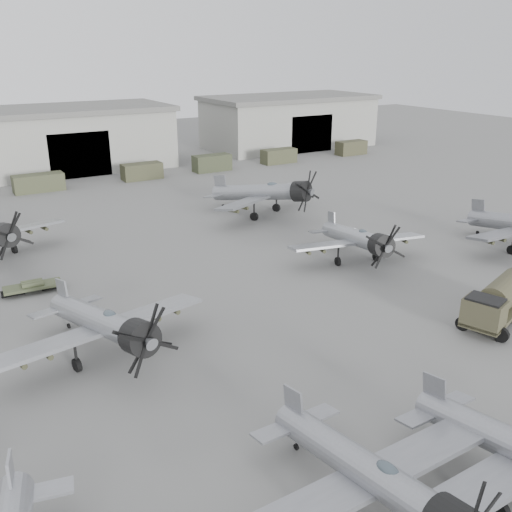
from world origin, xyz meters
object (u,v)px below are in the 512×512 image
Objects in this scene: aircraft_extra_760 at (375,477)px; aircraft_far_1 at (267,193)px; fuel_tanker at (499,299)px; aircraft_mid_2 at (359,239)px; aircraft_mid_1 at (106,324)px.

aircraft_far_1 is at bearing 62.24° from aircraft_extra_760.
aircraft_extra_760 is 19.80m from fuel_tanker.
aircraft_mid_2 is 12.66m from fuel_tanker.
aircraft_mid_2 is 15.60m from aircraft_far_1.
aircraft_far_1 is 1.79× the size of fuel_tanker.
aircraft_far_1 is (0.96, 15.56, 0.40)m from aircraft_mid_2.
aircraft_mid_1 reaches higher than aircraft_extra_760.
aircraft_far_1 is at bearing 99.08° from aircraft_mid_2.
fuel_tanker is (-0.22, -28.19, -0.92)m from aircraft_far_1.
aircraft_extra_760 is at bearing -173.51° from fuel_tanker.
aircraft_mid_2 is at bearing 49.33° from aircraft_extra_760.
aircraft_mid_1 is 1.07× the size of aircraft_mid_2.
aircraft_far_1 reaches higher than fuel_tanker.
aircraft_mid_2 reaches higher than fuel_tanker.
aircraft_mid_1 reaches higher than aircraft_mid_2.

